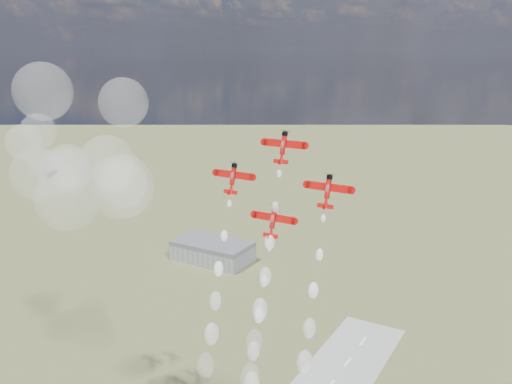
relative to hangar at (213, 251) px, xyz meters
The scene contains 7 objects.
hangar is the anchor object (origin of this frame).
plane_lead 235.72m from the hangar, 50.64° to the right, with size 10.93×4.34×7.63m.
plane_left 226.80m from the hangar, 53.80° to the right, with size 10.93×4.34×7.63m.
plane_right 241.18m from the hangar, 48.52° to the right, with size 10.93×4.34×7.63m.
plane_slot 232.13m from the hangar, 51.47° to the right, with size 10.93×4.34×7.63m.
smoke_trail_lead 228.38m from the hangar, 53.00° to the right, with size 5.10×18.25×58.63m.
drifted_smoke_cloud 184.56m from the hangar, 71.40° to the right, with size 72.23×37.54×56.56m.
Camera 1 is at (70.64, -95.24, 134.19)m, focal length 38.00 mm.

